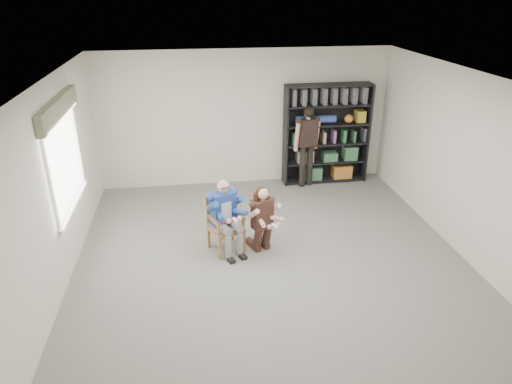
{
  "coord_description": "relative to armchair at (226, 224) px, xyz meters",
  "views": [
    {
      "loc": [
        -1.14,
        -5.63,
        3.91
      ],
      "look_at": [
        -0.2,
        0.6,
        1.05
      ],
      "focal_mm": 32.0,
      "sensor_mm": 36.0,
      "label": 1
    }
  ],
  "objects": [
    {
      "name": "seated_man",
      "position": [
        0.0,
        0.0,
        0.14
      ],
      "size": [
        0.75,
        0.87,
        1.21
      ],
      "primitive_type": null,
      "rotation": [
        0.0,
        0.0,
        0.38
      ],
      "color": "navy",
      "rests_on": "floor"
    },
    {
      "name": "kneeling_woman",
      "position": [
        0.58,
        -0.12,
        0.09
      ],
      "size": [
        0.71,
        0.86,
        1.11
      ],
      "primitive_type": null,
      "rotation": [
        0.0,
        0.0,
        0.38
      ],
      "color": "#3D291D",
      "rests_on": "floor"
    },
    {
      "name": "window_left",
      "position": [
        -2.28,
        0.27,
        1.16
      ],
      "size": [
        0.16,
        2.0,
        1.75
      ],
      "primitive_type": null,
      "color": "silver",
      "rests_on": "room_shell"
    },
    {
      "name": "standing_man",
      "position": [
        1.91,
        2.35,
        0.39
      ],
      "size": [
        0.59,
        0.43,
        1.71
      ],
      "primitive_type": null,
      "rotation": [
        0.0,
        0.0,
        0.28
      ],
      "color": "black",
      "rests_on": "floor"
    },
    {
      "name": "armchair",
      "position": [
        0.0,
        0.0,
        0.0
      ],
      "size": [
        0.7,
        0.68,
        0.93
      ],
      "primitive_type": null,
      "rotation": [
        0.0,
        0.0,
        0.38
      ],
      "color": "#9D5E33",
      "rests_on": "floor"
    },
    {
      "name": "floor",
      "position": [
        0.67,
        -0.73,
        -0.47
      ],
      "size": [
        6.0,
        7.0,
        0.01
      ],
      "primitive_type": "cube",
      "color": "slate",
      "rests_on": "ground"
    },
    {
      "name": "bookshelf",
      "position": [
        2.37,
        2.55,
        0.58
      ],
      "size": [
        1.8,
        0.38,
        2.1
      ],
      "primitive_type": null,
      "color": "black",
      "rests_on": "floor"
    },
    {
      "name": "room_shell",
      "position": [
        0.67,
        -0.73,
        0.93
      ],
      "size": [
        6.0,
        7.0,
        2.8
      ],
      "primitive_type": null,
      "color": "white",
      "rests_on": "ground"
    }
  ]
}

